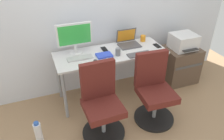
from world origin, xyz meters
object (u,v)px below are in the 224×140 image
side_cabinet (179,64)px  water_bottle_on_floor (38,132)px  printer (183,41)px  office_chair_right (154,91)px  office_chair_left (101,104)px  open_laptop (128,41)px  coffee_mug (143,38)px  desktop_monitor (75,36)px

side_cabinet → water_bottle_on_floor: bearing=-166.9°
printer → water_bottle_on_floor: 2.50m
side_cabinet → office_chair_right: bearing=-143.6°
printer → water_bottle_on_floor: bearing=-167.0°
office_chair_left → open_laptop: 1.11m
office_chair_left → water_bottle_on_floor: 0.83m
open_laptop → coffee_mug: open_laptop is taller
desktop_monitor → side_cabinet: bearing=-5.0°
office_chair_right → water_bottle_on_floor: office_chair_right is taller
office_chair_right → printer: size_ratio=2.35×
office_chair_right → side_cabinet: bearing=36.4°
printer → open_laptop: open_laptop is taller
desktop_monitor → coffee_mug: bearing=1.7°
side_cabinet → desktop_monitor: bearing=175.0°
water_bottle_on_floor → open_laptop: bearing=25.2°
side_cabinet → printer: 0.42m
printer → desktop_monitor: desktop_monitor is taller
side_cabinet → coffee_mug: size_ratio=6.53×
office_chair_right → side_cabinet: (0.87, 0.64, -0.12)m
desktop_monitor → printer: bearing=-5.0°
printer → desktop_monitor: size_ratio=0.83×
coffee_mug → office_chair_right: bearing=-106.4°
coffee_mug → water_bottle_on_floor: bearing=-157.3°
office_chair_left → desktop_monitor: size_ratio=1.96×
printer → open_laptop: bearing=171.0°
coffee_mug → desktop_monitor: bearing=-178.3°
open_laptop → office_chair_right: bearing=-87.9°
office_chair_left → coffee_mug: size_ratio=10.22×
desktop_monitor → coffee_mug: size_ratio=5.22×
side_cabinet → open_laptop: size_ratio=1.94×
office_chair_right → office_chair_left: bearing=180.0°
office_chair_right → side_cabinet: office_chair_right is taller
office_chair_left → printer: (1.59, 0.64, 0.30)m
desktop_monitor → coffee_mug: (1.06, 0.03, -0.20)m
desktop_monitor → coffee_mug: desktop_monitor is taller
side_cabinet → water_bottle_on_floor: (-2.37, -0.55, -0.15)m
side_cabinet → printer: size_ratio=1.50×
water_bottle_on_floor → printer: bearing=13.0°
office_chair_left → office_chair_right: size_ratio=1.00×
desktop_monitor → office_chair_left: bearing=-83.1°
office_chair_right → water_bottle_on_floor: size_ratio=3.03×
office_chair_right → water_bottle_on_floor: 1.52m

